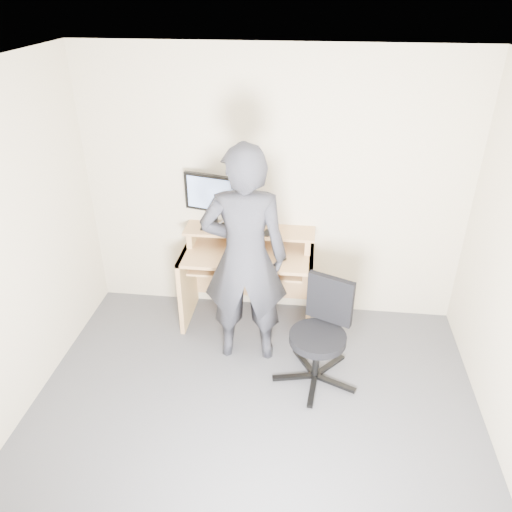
% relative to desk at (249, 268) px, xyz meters
% --- Properties ---
extents(ground, '(3.50, 3.50, 0.00)m').
position_rel_desk_xyz_m(ground, '(0.20, -1.53, -0.55)').
color(ground, '#49494D').
rests_on(ground, ground).
extents(back_wall, '(3.50, 0.02, 2.50)m').
position_rel_desk_xyz_m(back_wall, '(0.20, 0.22, 0.70)').
color(back_wall, '#BCAD95').
rests_on(back_wall, ground).
extents(ceiling, '(3.50, 3.50, 0.02)m').
position_rel_desk_xyz_m(ceiling, '(0.20, -1.53, 1.95)').
color(ceiling, white).
rests_on(ceiling, back_wall).
extents(desk, '(1.20, 0.60, 0.91)m').
position_rel_desk_xyz_m(desk, '(0.00, 0.00, 0.00)').
color(desk, tan).
rests_on(desk, ground).
extents(monitor, '(0.54, 0.17, 0.52)m').
position_rel_desk_xyz_m(monitor, '(-0.33, 0.07, 0.67)').
color(monitor, black).
rests_on(monitor, desk).
extents(external_drive, '(0.09, 0.14, 0.20)m').
position_rel_desk_xyz_m(external_drive, '(-0.00, 0.08, 0.46)').
color(external_drive, black).
rests_on(external_drive, desk).
extents(travel_mug, '(0.10, 0.10, 0.19)m').
position_rel_desk_xyz_m(travel_mug, '(0.09, 0.08, 0.46)').
color(travel_mug, '#BBBBC0').
rests_on(travel_mug, desk).
extents(smartphone, '(0.10, 0.14, 0.01)m').
position_rel_desk_xyz_m(smartphone, '(0.17, 0.01, 0.37)').
color(smartphone, black).
rests_on(smartphone, desk).
extents(charger, '(0.05, 0.04, 0.03)m').
position_rel_desk_xyz_m(charger, '(-0.26, 0.02, 0.38)').
color(charger, black).
rests_on(charger, desk).
extents(headphones, '(0.17, 0.17, 0.06)m').
position_rel_desk_xyz_m(headphones, '(-0.22, 0.13, 0.37)').
color(headphones, silver).
rests_on(headphones, desk).
extents(keyboard, '(0.49, 0.35, 0.03)m').
position_rel_desk_xyz_m(keyboard, '(0.02, -0.17, 0.12)').
color(keyboard, black).
rests_on(keyboard, desk).
extents(mouse, '(0.11, 0.09, 0.04)m').
position_rel_desk_xyz_m(mouse, '(0.31, -0.18, 0.22)').
color(mouse, black).
rests_on(mouse, desk).
extents(office_chair, '(0.69, 0.68, 0.87)m').
position_rel_desk_xyz_m(office_chair, '(0.69, -0.77, -0.07)').
color(office_chair, black).
rests_on(office_chair, ground).
extents(person, '(0.74, 0.52, 1.92)m').
position_rel_desk_xyz_m(person, '(0.04, -0.54, 0.41)').
color(person, black).
rests_on(person, ground).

